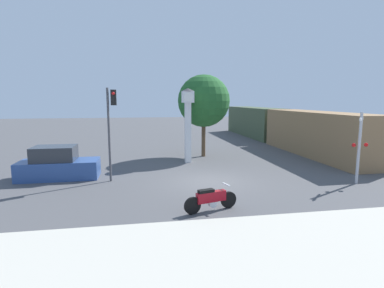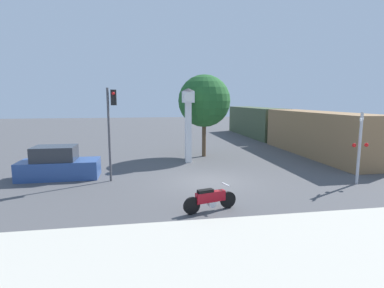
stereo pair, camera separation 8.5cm
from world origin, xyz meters
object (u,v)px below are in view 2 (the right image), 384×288
Objects in this scene: traffic_light at (111,118)px; railroad_crossing_signal at (360,145)px; motorcycle at (210,199)px; parked_car at (58,165)px; clock_tower at (188,115)px; freight_train at (280,126)px; street_tree at (204,101)px.

railroad_crossing_signal is (12.51, -2.64, -1.33)m from traffic_light.
motorcycle is 0.53× the size of parked_car.
railroad_crossing_signal is at bearing 1.08° from motorcycle.
clock_tower is 1.03× the size of traffic_light.
freight_train is 14.66m from railroad_crossing_signal.
motorcycle is 0.09× the size of freight_train.
street_tree is at bearing 28.23° from parked_car.
parked_car is at bearing 160.20° from traffic_light.
motorcycle is at bearing -51.19° from traffic_light.
freight_train is 19.23m from traffic_light.
traffic_light is 1.33× the size of railroad_crossing_signal.
railroad_crossing_signal is at bearing -40.99° from clock_tower.
clock_tower reaches higher than traffic_light.
clock_tower reaches higher than parked_car.
clock_tower reaches higher than freight_train.
freight_train is at bearing 37.99° from traffic_light.
street_tree reaches higher than clock_tower.
clock_tower is 0.20× the size of freight_train.
freight_train is at bearing 32.46° from street_tree.
motorcycle is at bearing -41.38° from parked_car.
railroad_crossing_signal is 0.88× the size of parked_car.
clock_tower is at bearing 139.01° from railroad_crossing_signal.
freight_train is 10.82m from street_tree.
parked_car is (-3.04, 1.09, -2.60)m from traffic_light.
parked_car is at bearing -158.48° from clock_tower.
clock_tower reaches higher than railroad_crossing_signal.
traffic_light is at bearing 168.10° from railroad_crossing_signal.
street_tree reaches higher than railroad_crossing_signal.
freight_train is 6.91× the size of railroad_crossing_signal.
traffic_light is at bearing 113.16° from motorcycle.
traffic_light is at bearing -20.17° from parked_car.
freight_train is 21.08m from parked_car.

